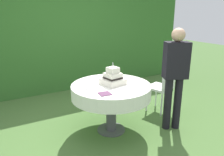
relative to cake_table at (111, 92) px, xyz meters
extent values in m
plane|color=#476B33|center=(0.00, 0.00, -0.66)|extent=(20.00, 20.00, 0.00)
cube|color=#336628|center=(0.00, 2.40, 0.47)|extent=(6.51, 0.53, 2.25)
cylinder|color=#4C4C51|center=(0.00, 0.00, -0.65)|extent=(0.44, 0.44, 0.02)
cylinder|color=#4C4C51|center=(0.00, 0.00, -0.29)|extent=(0.16, 0.16, 0.74)
cylinder|color=olive|center=(0.00, 0.00, 0.10)|extent=(1.18, 1.18, 0.03)
cylinder|color=white|center=(0.00, 0.00, 0.01)|extent=(1.21, 1.21, 0.20)
cube|color=silver|center=(0.04, 0.01, 0.16)|extent=(0.35, 0.35, 0.09)
cube|color=silver|center=(0.04, 0.01, 0.24)|extent=(0.25, 0.25, 0.09)
cube|color=black|center=(0.04, 0.01, 0.22)|extent=(0.26, 0.26, 0.02)
cube|color=silver|center=(0.04, 0.01, 0.33)|extent=(0.18, 0.18, 0.09)
sphere|color=#C6599E|center=(0.12, 0.14, 0.22)|extent=(0.10, 0.10, 0.10)
cylinder|color=silver|center=(0.04, 0.01, 0.41)|extent=(0.01, 0.01, 0.07)
cylinder|color=white|center=(0.32, -0.27, 0.12)|extent=(0.10, 0.10, 0.01)
cylinder|color=white|center=(-0.37, 0.01, 0.12)|extent=(0.11, 0.11, 0.01)
cylinder|color=white|center=(-0.04, -0.44, 0.12)|extent=(0.13, 0.13, 0.01)
cylinder|color=white|center=(0.01, 0.33, 0.12)|extent=(0.14, 0.14, 0.01)
cube|color=#603856|center=(-0.26, -0.30, 0.12)|extent=(0.17, 0.17, 0.01)
cylinder|color=white|center=(1.24, 0.40, -0.43)|extent=(0.03, 0.03, 0.45)
cylinder|color=white|center=(0.93, 0.30, -0.43)|extent=(0.03, 0.03, 0.45)
cylinder|color=white|center=(1.34, 0.10, -0.43)|extent=(0.03, 0.03, 0.45)
cylinder|color=white|center=(1.03, 0.00, -0.43)|extent=(0.03, 0.03, 0.45)
cube|color=white|center=(1.13, 0.20, -0.19)|extent=(0.50, 0.50, 0.04)
cube|color=white|center=(1.19, 0.03, 0.03)|extent=(0.39, 0.16, 0.40)
cylinder|color=black|center=(0.96, -0.43, -0.23)|extent=(0.12, 0.12, 0.85)
cylinder|color=black|center=(0.81, -0.37, -0.23)|extent=(0.12, 0.12, 0.85)
cube|color=black|center=(0.89, -0.40, 0.47)|extent=(0.41, 0.33, 0.55)
sphere|color=tan|center=(0.89, -0.40, 0.84)|extent=(0.20, 0.20, 0.20)
camera|label=1|loc=(-1.51, -2.74, 1.17)|focal=35.24mm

